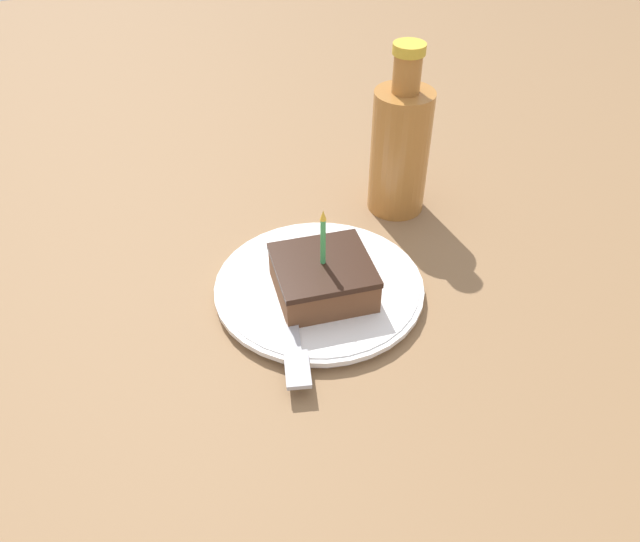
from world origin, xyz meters
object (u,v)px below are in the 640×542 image
Objects in this scene: cake_slice at (323,277)px; fork at (292,323)px; bottle at (400,147)px; plate at (320,290)px.

cake_slice reaches higher than fork.
bottle reaches higher than fork.
plate is 1.07× the size of bottle.
cake_slice reaches higher than plate.
plate is 1.17× the size of fork.
plate is 0.22m from bottle.
plate is at bearing -130.27° from fork.
cake_slice is at bearing 91.35° from plate.
cake_slice is at bearing -137.29° from fork.
cake_slice is 0.06m from fork.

